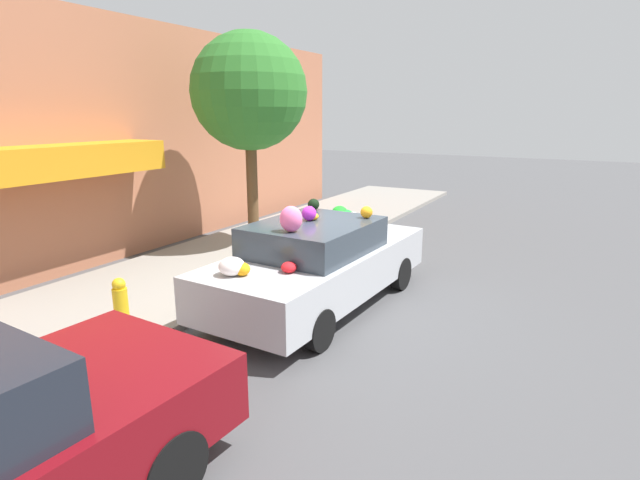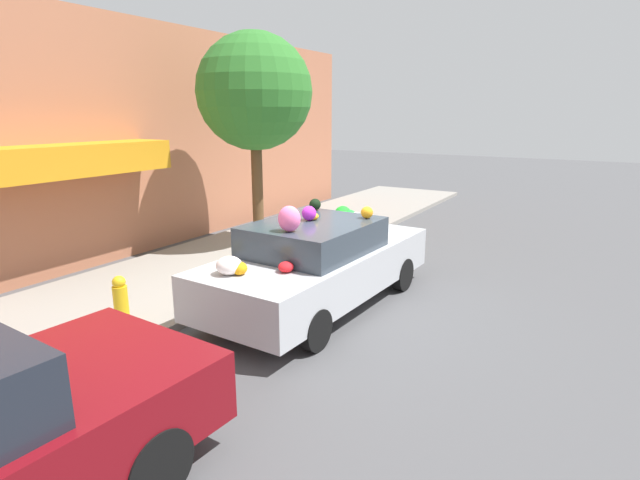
# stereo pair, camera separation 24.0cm
# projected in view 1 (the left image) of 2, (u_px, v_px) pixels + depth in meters

# --- Properties ---
(ground_plane) EXTENTS (60.00, 60.00, 0.00)m
(ground_plane) POSITION_uv_depth(u_px,v_px,m) (314.00, 303.00, 8.05)
(ground_plane) COLOR #4C4C4F
(sidewalk_curb) EXTENTS (24.00, 3.20, 0.11)m
(sidewalk_curb) POSITION_uv_depth(u_px,v_px,m) (189.00, 274.00, 9.30)
(sidewalk_curb) COLOR gray
(sidewalk_curb) RESTS_ON ground
(building_facade) EXTENTS (18.00, 1.20, 4.88)m
(building_facade) POSITION_uv_depth(u_px,v_px,m) (93.00, 142.00, 9.71)
(building_facade) COLOR #B26B4C
(building_facade) RESTS_ON ground
(street_tree) EXTENTS (2.42, 2.42, 4.51)m
(street_tree) POSITION_uv_depth(u_px,v_px,m) (249.00, 93.00, 10.35)
(street_tree) COLOR brown
(street_tree) RESTS_ON sidewalk_curb
(fire_hydrant) EXTENTS (0.20, 0.20, 0.70)m
(fire_hydrant) POSITION_uv_depth(u_px,v_px,m) (121.00, 303.00, 6.83)
(fire_hydrant) COLOR gold
(fire_hydrant) RESTS_ON sidewalk_curb
(art_car) EXTENTS (4.43, 1.94, 1.75)m
(art_car) POSITION_uv_depth(u_px,v_px,m) (319.00, 262.00, 7.80)
(art_car) COLOR #B7BABF
(art_car) RESTS_ON ground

